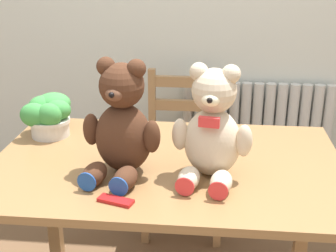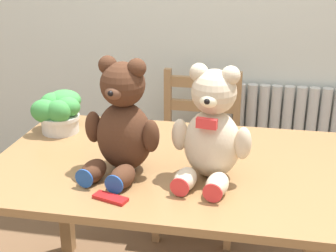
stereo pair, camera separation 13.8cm
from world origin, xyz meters
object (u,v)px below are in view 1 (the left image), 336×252
at_px(wooden_chair_behind, 184,153).
at_px(teddy_bear_right, 212,130).
at_px(chocolate_bar, 116,201).
at_px(potted_plant, 48,114).
at_px(teddy_bear_left, 122,125).

relative_size(wooden_chair_behind, teddy_bear_right, 2.20).
distance_m(teddy_bear_right, chocolate_bar, 0.41).
height_order(teddy_bear_right, potted_plant, teddy_bear_right).
bearing_deg(wooden_chair_behind, teddy_bear_right, 99.67).
relative_size(teddy_bear_right, chocolate_bar, 3.48).
distance_m(teddy_bear_left, potted_plant, 0.51).
bearing_deg(teddy_bear_right, teddy_bear_left, 9.36).
xyz_separation_m(wooden_chair_behind, teddy_bear_left, (-0.17, -0.88, 0.50)).
distance_m(wooden_chair_behind, teddy_bear_left, 1.02).
bearing_deg(teddy_bear_left, wooden_chair_behind, -89.48).
bearing_deg(wooden_chair_behind, chocolate_bar, 82.12).
height_order(wooden_chair_behind, chocolate_bar, wooden_chair_behind).
height_order(teddy_bear_left, chocolate_bar, teddy_bear_left).
bearing_deg(potted_plant, teddy_bear_right, -24.59).
xyz_separation_m(teddy_bear_left, chocolate_bar, (0.02, -0.22, -0.17)).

